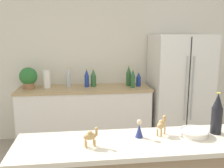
{
  "coord_description": "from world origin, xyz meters",
  "views": [
    {
      "loc": [
        -0.41,
        -1.37,
        1.69
      ],
      "look_at": [
        -0.07,
        1.35,
        1.16
      ],
      "focal_mm": 40.0,
      "sensor_mm": 36.0,
      "label": 1
    }
  ],
  "objects_px": {
    "potted_plant": "(28,77)",
    "back_bottle_0": "(139,79)",
    "wine_bottle": "(217,114)",
    "fruit_bowl": "(194,132)",
    "refrigerator": "(179,89)",
    "paper_towel_roll": "(47,79)",
    "back_bottle_4": "(68,77)",
    "camel_figurine_second": "(162,124)",
    "back_bottle_5": "(87,78)",
    "back_bottle_1": "(129,76)",
    "back_bottle_2": "(93,78)",
    "camel_figurine": "(91,136)",
    "back_bottle_3": "(133,79)",
    "wise_man_figurine_crimson": "(139,130)"
  },
  "relations": [
    {
      "from": "camel_figurine",
      "to": "refrigerator",
      "type": "bearing_deg",
      "value": 54.46
    },
    {
      "from": "wine_bottle",
      "to": "fruit_bowl",
      "type": "bearing_deg",
      "value": -172.12
    },
    {
      "from": "wine_bottle",
      "to": "camel_figurine_second",
      "type": "bearing_deg",
      "value": 177.14
    },
    {
      "from": "potted_plant",
      "to": "back_bottle_0",
      "type": "distance_m",
      "value": 1.67
    },
    {
      "from": "refrigerator",
      "to": "back_bottle_5",
      "type": "height_order",
      "value": "refrigerator"
    },
    {
      "from": "refrigerator",
      "to": "back_bottle_3",
      "type": "xyz_separation_m",
      "value": [
        -0.75,
        -0.03,
        0.19
      ]
    },
    {
      "from": "potted_plant",
      "to": "back_bottle_4",
      "type": "bearing_deg",
      "value": 6.06
    },
    {
      "from": "potted_plant",
      "to": "back_bottle_0",
      "type": "height_order",
      "value": "potted_plant"
    },
    {
      "from": "back_bottle_0",
      "to": "back_bottle_4",
      "type": "distance_m",
      "value": 1.09
    },
    {
      "from": "back_bottle_3",
      "to": "paper_towel_roll",
      "type": "bearing_deg",
      "value": 173.97
    },
    {
      "from": "back_bottle_1",
      "to": "back_bottle_2",
      "type": "xyz_separation_m",
      "value": [
        -0.55,
        0.01,
        -0.02
      ]
    },
    {
      "from": "refrigerator",
      "to": "potted_plant",
      "type": "distance_m",
      "value": 2.33
    },
    {
      "from": "back_bottle_1",
      "to": "back_bottle_3",
      "type": "relative_size",
      "value": 1.14
    },
    {
      "from": "back_bottle_1",
      "to": "back_bottle_3",
      "type": "distance_m",
      "value": 0.15
    },
    {
      "from": "back_bottle_2",
      "to": "camel_figurine",
      "type": "xyz_separation_m",
      "value": [
        -0.13,
        -2.2,
        -0.03
      ]
    },
    {
      "from": "back_bottle_1",
      "to": "back_bottle_5",
      "type": "relative_size",
      "value": 1.14
    },
    {
      "from": "back_bottle_0",
      "to": "wise_man_figurine_crimson",
      "type": "distance_m",
      "value": 2.07
    },
    {
      "from": "refrigerator",
      "to": "back_bottle_5",
      "type": "distance_m",
      "value": 1.47
    },
    {
      "from": "back_bottle_4",
      "to": "fruit_bowl",
      "type": "height_order",
      "value": "back_bottle_4"
    },
    {
      "from": "back_bottle_1",
      "to": "back_bottle_0",
      "type": "bearing_deg",
      "value": -19.66
    },
    {
      "from": "back_bottle_0",
      "to": "wine_bottle",
      "type": "relative_size",
      "value": 0.69
    },
    {
      "from": "back_bottle_5",
      "to": "wine_bottle",
      "type": "xyz_separation_m",
      "value": [
        0.96,
        -2.07,
        0.05
      ]
    },
    {
      "from": "back_bottle_3",
      "to": "fruit_bowl",
      "type": "height_order",
      "value": "back_bottle_3"
    },
    {
      "from": "potted_plant",
      "to": "wine_bottle",
      "type": "relative_size",
      "value": 0.97
    },
    {
      "from": "fruit_bowl",
      "to": "wise_man_figurine_crimson",
      "type": "relative_size",
      "value": 1.58
    },
    {
      "from": "back_bottle_1",
      "to": "camel_figurine",
      "type": "relative_size",
      "value": 2.37
    },
    {
      "from": "potted_plant",
      "to": "back_bottle_0",
      "type": "xyz_separation_m",
      "value": [
        1.67,
        -0.03,
        -0.06
      ]
    },
    {
      "from": "potted_plant",
      "to": "back_bottle_1",
      "type": "distance_m",
      "value": 1.52
    },
    {
      "from": "back_bottle_4",
      "to": "camel_figurine",
      "type": "distance_m",
      "value": 2.24
    },
    {
      "from": "back_bottle_2",
      "to": "back_bottle_5",
      "type": "bearing_deg",
      "value": -172.83
    },
    {
      "from": "camel_figurine",
      "to": "wine_bottle",
      "type": "bearing_deg",
      "value": 6.93
    },
    {
      "from": "wine_bottle",
      "to": "camel_figurine_second",
      "type": "xyz_separation_m",
      "value": [
        -0.44,
        0.02,
        -0.07
      ]
    },
    {
      "from": "back_bottle_3",
      "to": "camel_figurine_second",
      "type": "xyz_separation_m",
      "value": [
        -0.17,
        -1.9,
        -0.02
      ]
    },
    {
      "from": "back_bottle_3",
      "to": "refrigerator",
      "type": "bearing_deg",
      "value": 2.18
    },
    {
      "from": "back_bottle_2",
      "to": "wise_man_figurine_crimson",
      "type": "relative_size",
      "value": 1.99
    },
    {
      "from": "back_bottle_0",
      "to": "back_bottle_2",
      "type": "relative_size",
      "value": 0.82
    },
    {
      "from": "wise_man_figurine_crimson",
      "to": "back_bottle_2",
      "type": "bearing_deg",
      "value": 96.58
    },
    {
      "from": "paper_towel_roll",
      "to": "back_bottle_4",
      "type": "xyz_separation_m",
      "value": [
        0.32,
        0.04,
        0.01
      ]
    },
    {
      "from": "wise_man_figurine_crimson",
      "to": "paper_towel_roll",
      "type": "bearing_deg",
      "value": 114.65
    },
    {
      "from": "fruit_bowl",
      "to": "camel_figurine",
      "type": "xyz_separation_m",
      "value": [
        -0.8,
        -0.09,
        0.05
      ]
    },
    {
      "from": "back_bottle_1",
      "to": "back_bottle_5",
      "type": "distance_m",
      "value": 0.66
    },
    {
      "from": "back_bottle_1",
      "to": "wise_man_figurine_crimson",
      "type": "relative_size",
      "value": 2.31
    },
    {
      "from": "potted_plant",
      "to": "camel_figurine_second",
      "type": "bearing_deg",
      "value": -55.43
    },
    {
      "from": "potted_plant",
      "to": "camel_figurine",
      "type": "bearing_deg",
      "value": -68.82
    },
    {
      "from": "wine_bottle",
      "to": "wise_man_figurine_crimson",
      "type": "bearing_deg",
      "value": -179.85
    },
    {
      "from": "wine_bottle",
      "to": "camel_figurine",
      "type": "relative_size",
      "value": 2.42
    },
    {
      "from": "refrigerator",
      "to": "paper_towel_roll",
      "type": "xyz_separation_m",
      "value": [
        -2.05,
        0.11,
        0.19
      ]
    },
    {
      "from": "refrigerator",
      "to": "wise_man_figurine_crimson",
      "type": "bearing_deg",
      "value": -119.57
    },
    {
      "from": "camel_figurine_second",
      "to": "back_bottle_5",
      "type": "bearing_deg",
      "value": 104.45
    },
    {
      "from": "wine_bottle",
      "to": "back_bottle_0",
      "type": "bearing_deg",
      "value": 94.43
    }
  ]
}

